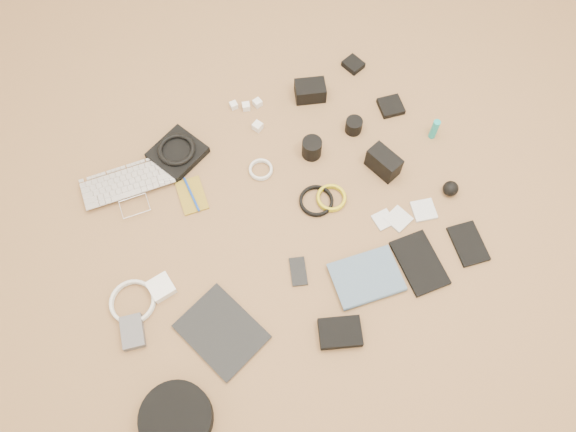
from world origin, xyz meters
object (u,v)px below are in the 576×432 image
phone (298,271)px  headphone_case (176,418)px  tablet (222,331)px  dslr_camera (310,91)px  laptop (131,193)px  paperback (376,301)px

phone → headphone_case: bearing=-135.1°
tablet → headphone_case: headphone_case is taller
phone → headphone_case: (-0.57, -0.24, 0.03)m
dslr_camera → tablet: bearing=-114.8°
laptop → phone: bearing=-47.1°
dslr_camera → phone: (-0.42, -0.63, -0.03)m
headphone_case → paperback: headphone_case is taller
laptop → paperback: 0.97m
laptop → paperback: size_ratio=1.46×
laptop → tablet: bearing=-76.0°
phone → paperback: bearing=-29.4°
tablet → headphone_case: bearing=-160.2°
dslr_camera → paperback: (-0.24, -0.85, -0.02)m
tablet → paperback: 0.53m
tablet → laptop: bearing=78.8°
tablet → headphone_case: (-0.24, -0.18, 0.02)m
dslr_camera → tablet: size_ratio=0.45×
tablet → dslr_camera: bearing=26.0°
headphone_case → laptop: bearing=77.3°
headphone_case → paperback: 0.74m
paperback → laptop: bearing=46.6°
tablet → phone: 0.33m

